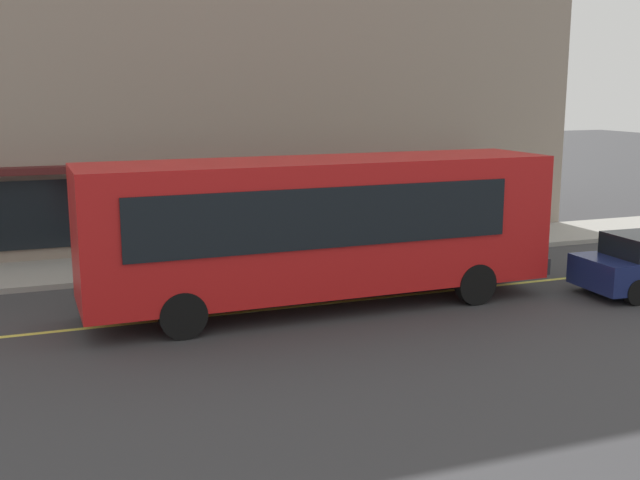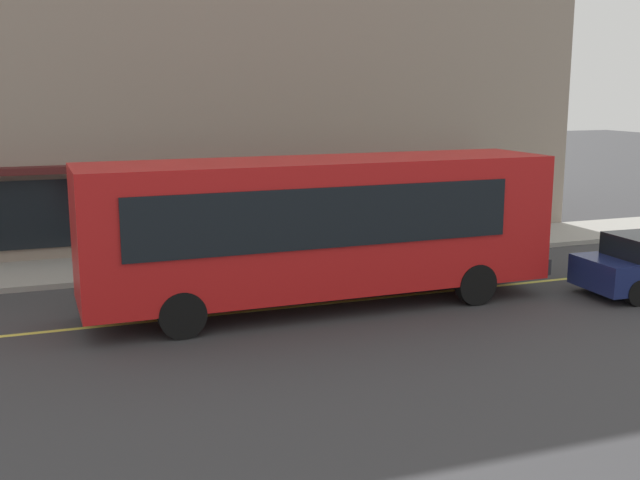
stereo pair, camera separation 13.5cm
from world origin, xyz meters
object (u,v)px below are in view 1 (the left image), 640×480
at_px(bus, 323,224).
at_px(car_yellow, 415,243).
at_px(pedestrian_at_corner, 470,213).
at_px(pedestrian_mid_block, 352,220).

bearing_deg(bus, car_yellow, 35.10).
distance_m(car_yellow, pedestrian_at_corner, 3.80).
bearing_deg(bus, pedestrian_mid_block, 60.38).
distance_m(bus, pedestrian_mid_block, 5.94).
xyz_separation_m(car_yellow, pedestrian_at_corner, (3.11, 2.15, 0.36)).
bearing_deg(pedestrian_mid_block, pedestrian_at_corner, -3.26).
bearing_deg(pedestrian_at_corner, pedestrian_mid_block, 176.74).
distance_m(pedestrian_mid_block, pedestrian_at_corner, 4.08).
xyz_separation_m(bus, pedestrian_mid_block, (2.90, 5.11, -0.90)).
bearing_deg(pedestrian_at_corner, bus, -145.08).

